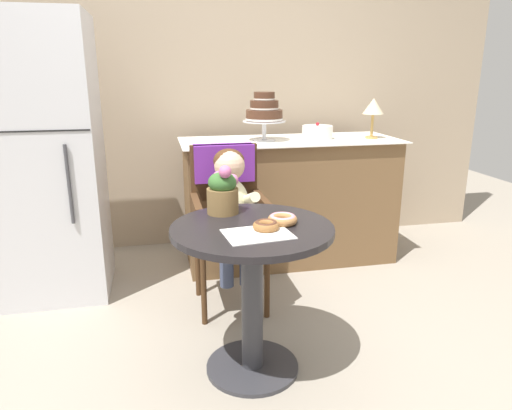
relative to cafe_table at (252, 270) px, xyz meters
The scene contains 14 objects.
ground_plane 0.51m from the cafe_table, ahead, with size 8.00×8.00×0.00m, color gray.
back_wall 2.03m from the cafe_table, 90.00° to the left, with size 4.80×0.10×2.70m, color tan.
cafe_table is the anchor object (origin of this frame).
wicker_chair 0.75m from the cafe_table, 89.87° to the left, with size 0.42×0.45×0.95m.
seated_child 0.61m from the cafe_table, 89.84° to the left, with size 0.27×0.32×0.73m.
paper_napkin 0.24m from the cafe_table, 89.99° to the right, with size 0.27×0.21×0.00m, color white.
donut_front 0.25m from the cafe_table, 55.79° to the right, with size 0.11×0.11×0.04m.
donut_mid 0.27m from the cafe_table, ahead, with size 0.13×0.13×0.04m.
flower_vase 0.40m from the cafe_table, 113.78° to the left, with size 0.15×0.15×0.24m.
display_counter 1.41m from the cafe_table, 67.07° to the left, with size 1.56×0.62×0.90m.
tiered_cake_stand 1.47m from the cafe_table, 74.65° to the left, with size 0.30×0.30×0.33m.
round_layer_cake 1.57m from the cafe_table, 60.07° to the left, with size 0.22×0.22×0.12m.
table_lamp 1.79m from the cafe_table, 47.38° to the left, with size 0.15×0.15×0.28m.
refrigerator 1.56m from the cafe_table, 133.67° to the left, with size 0.64×0.63×1.70m.
Camera 1 is at (-0.39, -1.90, 1.37)m, focal length 32.87 mm.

